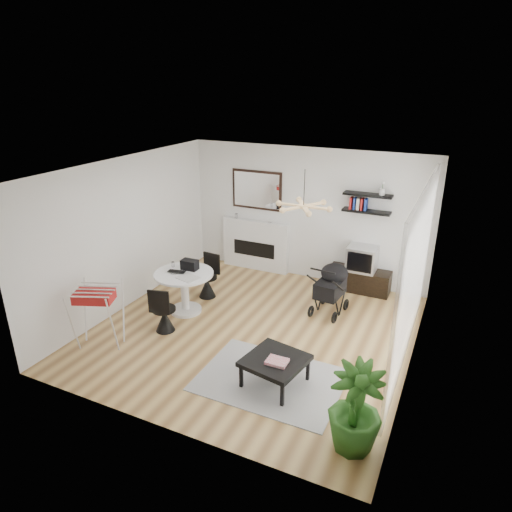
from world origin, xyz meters
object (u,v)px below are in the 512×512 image
at_px(tv_console, 359,280).
at_px(coffee_table, 275,361).
at_px(fireplace, 256,239).
at_px(drying_rack, 98,316).
at_px(crt_tv, 362,258).
at_px(dining_table, 185,286).
at_px(potted_plant, 355,408).
at_px(stroller, 331,290).

height_order(tv_console, coffee_table, tv_console).
distance_m(fireplace, drying_rack, 3.94).
bearing_deg(crt_tv, drying_rack, -130.96).
relative_size(tv_console, drying_rack, 1.20).
height_order(tv_console, drying_rack, drying_rack).
bearing_deg(tv_console, coffee_table, -95.67).
bearing_deg(drying_rack, dining_table, 46.99).
distance_m(fireplace, potted_plant, 5.34).
height_order(dining_table, stroller, stroller).
height_order(tv_console, dining_table, dining_table).
bearing_deg(coffee_table, stroller, 88.13).
bearing_deg(fireplace, drying_rack, -102.67).
bearing_deg(dining_table, coffee_table, -28.54).
distance_m(tv_console, stroller, 1.14).
bearing_deg(stroller, drying_rack, -132.49).
height_order(dining_table, drying_rack, drying_rack).
relative_size(fireplace, dining_table, 2.08).
bearing_deg(dining_table, tv_console, 40.11).
bearing_deg(coffee_table, crt_tv, 83.99).
bearing_deg(drying_rack, fireplace, 55.42).
height_order(fireplace, potted_plant, fireplace).
distance_m(dining_table, coffee_table, 2.59).
relative_size(tv_console, stroller, 1.20).
xyz_separation_m(crt_tv, coffee_table, (-0.36, -3.43, -0.32)).
distance_m(fireplace, coffee_table, 4.10).
height_order(dining_table, potted_plant, potted_plant).
bearing_deg(crt_tv, stroller, -104.71).
height_order(crt_tv, dining_table, crt_tv).
bearing_deg(fireplace, coffee_table, -60.95).
xyz_separation_m(fireplace, dining_table, (-0.28, -2.34, -0.18)).
bearing_deg(tv_console, drying_rack, -130.76).
height_order(stroller, potted_plant, potted_plant).
distance_m(fireplace, tv_console, 2.38).
relative_size(crt_tv, drying_rack, 0.56).
bearing_deg(dining_table, crt_tv, 39.85).
bearing_deg(fireplace, crt_tv, -3.52).
xyz_separation_m(fireplace, crt_tv, (2.35, -0.14, 0.00)).
height_order(dining_table, coffee_table, dining_table).
height_order(fireplace, tv_console, fireplace).
bearing_deg(stroller, crt_tv, 81.00).
bearing_deg(fireplace, dining_table, -96.92).
xyz_separation_m(fireplace, potted_plant, (3.23, -4.25, -0.14)).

